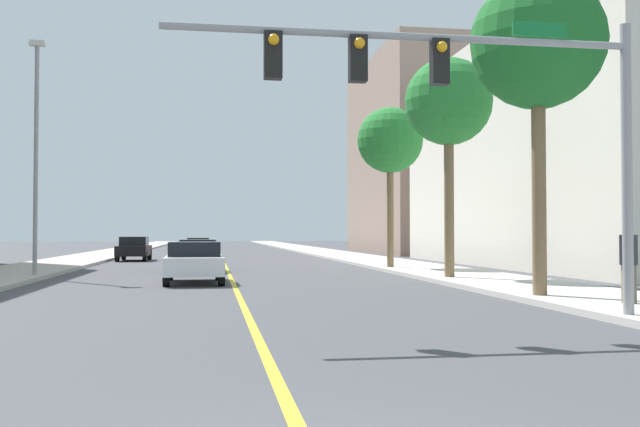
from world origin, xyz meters
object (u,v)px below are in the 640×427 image
Objects in this scene: palm_mid at (449,104)px; car_black at (134,248)px; street_lamp at (36,146)px; car_green at (198,255)px; palm_far at (390,142)px; pedestrian at (629,264)px; palm_near at (538,45)px; traffic_signal_mast at (474,92)px; car_white at (194,262)px; car_red at (198,247)px.

car_black is (-12.95, 20.08, -5.55)m from palm_mid.
street_lamp is 2.00× the size of car_green.
palm_mid is 7.22m from palm_far.
palm_far is 1.67× the size of car_green.
pedestrian is at bearing -85.08° from palm_mid.
street_lamp is 2.22× the size of car_black.
palm_far is (-0.05, 14.41, -0.57)m from palm_near.
street_lamp is (-11.27, 15.04, 0.65)m from traffic_signal_mast.
palm_far reaches higher than car_black.
car_white is (5.93, -3.30, -4.24)m from street_lamp.
car_red is (3.73, 6.74, -0.04)m from car_black.
palm_mid is 1.78× the size of car_green.
traffic_signal_mast is 33.00m from car_black.
palm_near is 18.16m from car_green.
palm_near is 5.95m from pedestrian.
palm_far is at bearing 79.94° from traffic_signal_mast.
car_black is (-12.76, 27.29, -5.71)m from palm_near.
car_red is (-0.33, 19.14, -0.03)m from car_green.
street_lamp reaches higher than palm_mid.
palm_near is at bearing -76.22° from car_red.
street_lamp reaches higher than car_red.
street_lamp is 2.20× the size of car_red.
car_white reaches higher than car_red.
car_black is 0.90× the size of car_green.
palm_mid reaches higher than car_red.
car_black reaches higher than car_red.
car_green is at bearing -90.10° from car_red.
car_white is 13.78m from pedestrian.
palm_far is (14.57, 3.52, 0.92)m from street_lamp.
street_lamp is 18.29m from palm_near.
traffic_signal_mast is 38.76m from car_red.
street_lamp is 8.00m from car_white.
car_white is 0.93× the size of car_green.
pedestrian is at bearing -86.35° from palm_far.
car_black is (1.86, 16.39, -4.22)m from street_lamp.
street_lamp is 1.09× the size of palm_near.
pedestrian is (9.70, -9.79, 0.29)m from car_white.
palm_mid is at bearing -88.02° from palm_far.
palm_mid is at bearing -72.10° from car_red.
car_black is 7.70m from car_red.
palm_mid is at bearing 133.67° from pedestrian.
pedestrian reaches higher than car_red.
car_green is at bearing 88.94° from car_white.
car_black is 13.06m from car_green.
palm_near is at bearing -91.55° from palm_mid.
palm_far is at bearing 135.35° from car_black.
palm_far is 17.34m from pedestrian.
palm_mid is (0.19, 7.20, -0.16)m from palm_near.
car_green is at bearing 120.32° from palm_near.
traffic_signal_mast is 1.22× the size of palm_far.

